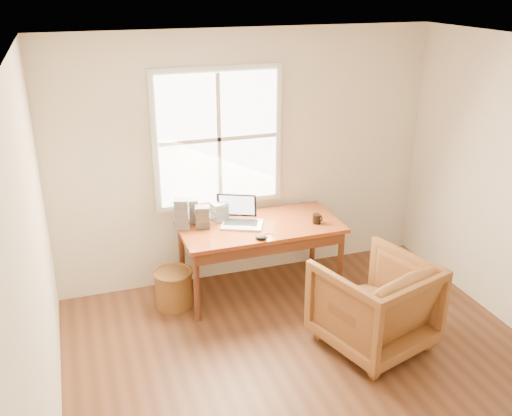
{
  "coord_description": "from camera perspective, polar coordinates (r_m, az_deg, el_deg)",
  "views": [
    {
      "loc": [
        -1.69,
        -3.11,
        3.05
      ],
      "look_at": [
        -0.09,
        1.65,
        1.0
      ],
      "focal_mm": 40.0,
      "sensor_mm": 36.0,
      "label": 1
    }
  ],
  "objects": [
    {
      "name": "mouse",
      "position": [
        5.35,
        0.53,
        -3.0
      ],
      "size": [
        0.13,
        0.11,
        0.04
      ],
      "primitive_type": "ellipsoid",
      "rotation": [
        0.0,
        0.0,
        -0.4
      ],
      "color": "black",
      "rests_on": "desk"
    },
    {
      "name": "room_shell",
      "position": [
        4.06,
        7.68,
        -3.22
      ],
      "size": [
        4.04,
        4.54,
        2.64
      ],
      "color": "brown",
      "rests_on": "ground"
    },
    {
      "name": "cd_stack_b",
      "position": [
        5.6,
        -5.35,
        -0.91
      ],
      "size": [
        0.17,
        0.15,
        0.22
      ],
      "primitive_type": "cube",
      "rotation": [
        0.0,
        0.0,
        -0.26
      ],
      "color": "#28272D",
      "rests_on": "desk"
    },
    {
      "name": "wicker_stool",
      "position": [
        5.74,
        -8.22,
        -7.99
      ],
      "size": [
        0.44,
        0.44,
        0.36
      ],
      "primitive_type": "cylinder",
      "rotation": [
        0.0,
        0.0,
        0.24
      ],
      "color": "brown",
      "rests_on": "room_shell"
    },
    {
      "name": "desk",
      "position": [
        5.69,
        0.41,
        -1.83
      ],
      "size": [
        1.6,
        0.8,
        0.04
      ],
      "primitive_type": "cube",
      "color": "brown",
      "rests_on": "room_shell"
    },
    {
      "name": "cd_stack_d",
      "position": [
        5.74,
        -3.68,
        -0.38
      ],
      "size": [
        0.18,
        0.17,
        0.19
      ],
      "primitive_type": "cube",
      "rotation": [
        0.0,
        0.0,
        0.27
      ],
      "color": "silver",
      "rests_on": "desk"
    },
    {
      "name": "armchair",
      "position": [
        5.12,
        11.71,
        -9.34
      ],
      "size": [
        1.09,
        1.11,
        0.81
      ],
      "primitive_type": "imported",
      "rotation": [
        0.0,
        0.0,
        3.44
      ],
      "color": "brown",
      "rests_on": "room_shell"
    },
    {
      "name": "coffee_mug",
      "position": [
        5.72,
        6.08,
        -1.08
      ],
      "size": [
        0.08,
        0.08,
        0.09
      ],
      "primitive_type": "cylinder",
      "rotation": [
        0.0,
        0.0,
        0.0
      ],
      "color": "black",
      "rests_on": "desk"
    },
    {
      "name": "cd_stack_c",
      "position": [
        5.59,
        -7.43,
        -0.57
      ],
      "size": [
        0.16,
        0.15,
        0.3
      ],
      "primitive_type": "cube",
      "rotation": [
        0.0,
        0.0,
        -0.31
      ],
      "color": "#A8ABB6",
      "rests_on": "desk"
    },
    {
      "name": "laptop",
      "position": [
        5.59,
        -1.42,
        -0.28
      ],
      "size": [
        0.57,
        0.58,
        0.32
      ],
      "primitive_type": null,
      "rotation": [
        0.0,
        0.0,
        -0.43
      ],
      "color": "silver",
      "rests_on": "desk"
    },
    {
      "name": "cd_stack_a",
      "position": [
        5.71,
        -6.44,
        -0.29
      ],
      "size": [
        0.14,
        0.13,
        0.25
      ],
      "primitive_type": "cube",
      "rotation": [
        0.0,
        0.0,
        -0.14
      ],
      "color": "#A8AEB3",
      "rests_on": "desk"
    }
  ]
}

